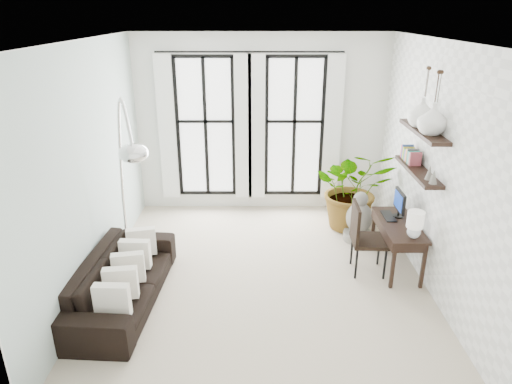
{
  "coord_description": "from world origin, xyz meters",
  "views": [
    {
      "loc": [
        -0.08,
        -5.59,
        3.53
      ],
      "look_at": [
        -0.09,
        0.3,
        1.17
      ],
      "focal_mm": 32.0,
      "sensor_mm": 36.0,
      "label": 1
    }
  ],
  "objects_px": {
    "desk": "(400,227)",
    "arc_lamp": "(125,149)",
    "desk_chair": "(363,234)",
    "buddha": "(359,220)",
    "sofa": "(122,280)",
    "plant": "(353,188)"
  },
  "relations": [
    {
      "from": "buddha",
      "to": "arc_lamp",
      "type": "bearing_deg",
      "value": -157.76
    },
    {
      "from": "sofa",
      "to": "plant",
      "type": "xyz_separation_m",
      "value": [
        3.36,
        2.21,
        0.4
      ]
    },
    {
      "from": "plant",
      "to": "desk",
      "type": "relative_size",
      "value": 1.2
    },
    {
      "from": "desk_chair",
      "to": "buddha",
      "type": "distance_m",
      "value": 1.02
    },
    {
      "from": "arc_lamp",
      "to": "buddha",
      "type": "distance_m",
      "value": 3.89
    },
    {
      "from": "sofa",
      "to": "buddha",
      "type": "distance_m",
      "value": 3.8
    },
    {
      "from": "sofa",
      "to": "desk",
      "type": "distance_m",
      "value": 3.85
    },
    {
      "from": "plant",
      "to": "buddha",
      "type": "distance_m",
      "value": 0.61
    },
    {
      "from": "desk",
      "to": "buddha",
      "type": "bearing_deg",
      "value": 111.5
    },
    {
      "from": "sofa",
      "to": "desk",
      "type": "relative_size",
      "value": 1.85
    },
    {
      "from": "desk_chair",
      "to": "arc_lamp",
      "type": "distance_m",
      "value": 3.42
    },
    {
      "from": "desk",
      "to": "arc_lamp",
      "type": "relative_size",
      "value": 0.46
    },
    {
      "from": "sofa",
      "to": "desk_chair",
      "type": "bearing_deg",
      "value": -73.39
    },
    {
      "from": "desk_chair",
      "to": "arc_lamp",
      "type": "bearing_deg",
      "value": -171.45
    },
    {
      "from": "plant",
      "to": "arc_lamp",
      "type": "bearing_deg",
      "value": -150.64
    },
    {
      "from": "sofa",
      "to": "plant",
      "type": "height_order",
      "value": "plant"
    },
    {
      "from": "plant",
      "to": "arc_lamp",
      "type": "xyz_separation_m",
      "value": [
        -3.26,
        -1.83,
        1.23
      ]
    },
    {
      "from": "desk",
      "to": "desk_chair",
      "type": "xyz_separation_m",
      "value": [
        -0.52,
        -0.06,
        -0.08
      ]
    },
    {
      "from": "desk",
      "to": "desk_chair",
      "type": "height_order",
      "value": "desk"
    },
    {
      "from": "desk",
      "to": "arc_lamp",
      "type": "xyz_separation_m",
      "value": [
        -3.64,
        -0.42,
        1.27
      ]
    },
    {
      "from": "sofa",
      "to": "arc_lamp",
      "type": "bearing_deg",
      "value": -11.85
    },
    {
      "from": "plant",
      "to": "desk",
      "type": "bearing_deg",
      "value": -74.57
    }
  ]
}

